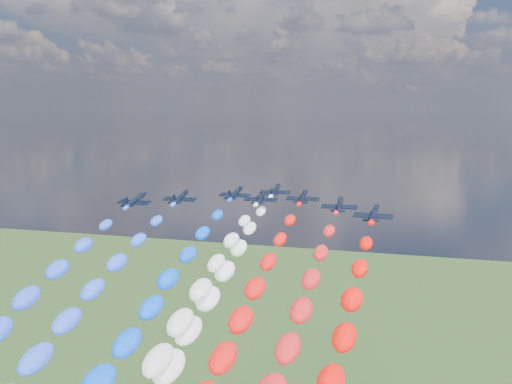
% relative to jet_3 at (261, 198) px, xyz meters
% --- Properties ---
extents(jet_0, '(8.85, 11.70, 4.84)m').
position_rel_jet_3_xyz_m(jet_0, '(-27.47, -13.27, 0.00)').
color(jet_0, black).
extents(jet_1, '(8.17, 11.21, 4.84)m').
position_rel_jet_3_xyz_m(jet_1, '(-19.10, -5.54, 0.00)').
color(jet_1, black).
extents(jet_2, '(8.88, 11.72, 4.84)m').
position_rel_jet_3_xyz_m(jet_2, '(-8.50, 5.25, 0.00)').
color(jet_2, black).
extents(trail_2, '(5.94, 124.02, 47.32)m').
position_rel_jet_3_xyz_m(trail_2, '(-8.50, -58.31, -21.75)').
color(trail_2, blue).
extents(jet_3, '(8.84, 11.69, 4.84)m').
position_rel_jet_3_xyz_m(jet_3, '(0.00, 0.00, 0.00)').
color(jet_3, black).
extents(jet_4, '(8.49, 11.45, 4.84)m').
position_rel_jet_3_xyz_m(jet_4, '(-0.06, 13.67, 0.00)').
color(jet_4, black).
extents(trail_4, '(5.94, 124.02, 47.32)m').
position_rel_jet_3_xyz_m(trail_4, '(-0.06, -49.89, -21.75)').
color(trail_4, white).
extents(jet_5, '(8.69, 11.58, 4.84)m').
position_rel_jet_3_xyz_m(jet_5, '(9.69, 3.77, 0.00)').
color(jet_5, black).
extents(jet_6, '(8.83, 11.68, 4.84)m').
position_rel_jet_3_xyz_m(jet_6, '(20.29, -5.97, 0.00)').
color(jet_6, black).
extents(jet_7, '(8.83, 11.68, 4.84)m').
position_rel_jet_3_xyz_m(jet_7, '(29.02, -15.78, 0.00)').
color(jet_7, black).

